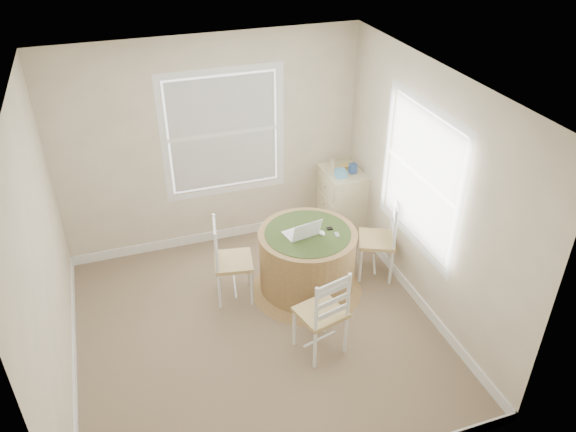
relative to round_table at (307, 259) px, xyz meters
name	(u,v)px	position (x,y,z in m)	size (l,w,h in m)	color
room	(265,213)	(-0.55, -0.31, 0.88)	(3.64, 3.64, 2.64)	#8B7758
round_table	(307,259)	(0.00, 0.00, 0.00)	(1.25, 1.25, 0.77)	#9E7B46
chair_left	(233,261)	(-0.79, 0.15, 0.06)	(0.42, 0.40, 0.95)	white
chair_near	(321,312)	(-0.20, -0.91, 0.06)	(0.42, 0.40, 0.95)	white
chair_right	(377,239)	(0.85, 0.03, 0.06)	(0.42, 0.40, 0.95)	white
laptop	(302,233)	(-0.07, -0.02, 0.38)	(0.38, 0.35, 0.23)	white
mouse	(322,233)	(0.14, -0.06, 0.36)	(0.06, 0.10, 0.03)	white
phone	(337,235)	(0.28, -0.13, 0.35)	(0.04, 0.09, 0.02)	#B7BABF
keys	(330,229)	(0.25, -0.01, 0.35)	(0.06, 0.05, 0.03)	black
corner_chest	(341,200)	(0.85, 1.04, 0.01)	(0.51, 0.65, 0.86)	beige
tissue_box	(341,174)	(0.75, 0.88, 0.49)	(0.12, 0.12, 0.10)	#61A9DE
box_yellow	(349,167)	(0.94, 1.06, 0.47)	(0.15, 0.10, 0.06)	gold
box_blue	(354,169)	(0.95, 0.94, 0.50)	(0.08, 0.08, 0.12)	#304F91
cup_cream	(331,162)	(0.77, 1.22, 0.49)	(0.07, 0.07, 0.09)	beige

